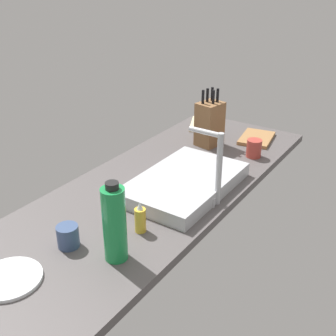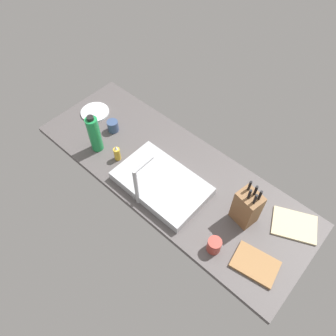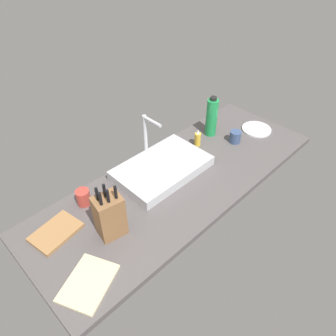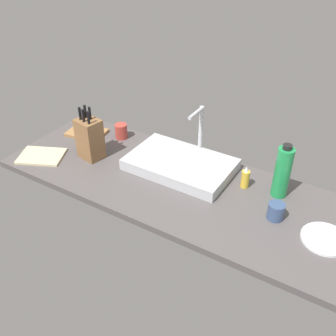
% 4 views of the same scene
% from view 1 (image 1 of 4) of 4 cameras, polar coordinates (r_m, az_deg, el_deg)
% --- Properties ---
extents(countertop_slab, '(1.84, 0.67, 0.04)m').
position_cam_1_polar(countertop_slab, '(1.86, -1.44, -2.76)').
color(countertop_slab, '#514C4C').
rests_on(countertop_slab, ground).
extents(sink_basin, '(0.55, 0.34, 0.06)m').
position_cam_1_polar(sink_basin, '(1.81, 2.24, -2.00)').
color(sink_basin, '#B7BABF').
rests_on(sink_basin, countertop_slab).
extents(faucet, '(0.06, 0.15, 0.30)m').
position_cam_1_polar(faucet, '(1.66, 6.36, 0.71)').
color(faucet, '#B7BABF').
rests_on(faucet, countertop_slab).
extents(knife_block, '(0.14, 0.13, 0.30)m').
position_cam_1_polar(knife_block, '(2.23, 5.56, 5.93)').
color(knife_block, brown).
rests_on(knife_block, countertop_slab).
extents(cutting_board, '(0.25, 0.19, 0.02)m').
position_cam_1_polar(cutting_board, '(2.36, 11.70, 3.91)').
color(cutting_board, '#9E7042').
rests_on(cutting_board, countertop_slab).
extents(soap_bottle, '(0.04, 0.04, 0.12)m').
position_cam_1_polar(soap_bottle, '(1.54, -3.72, -6.79)').
color(soap_bottle, gold).
rests_on(soap_bottle, countertop_slab).
extents(water_bottle, '(0.08, 0.08, 0.28)m').
position_cam_1_polar(water_bottle, '(1.37, -7.14, -7.37)').
color(water_bottle, '#1E8E47').
rests_on(water_bottle, countertop_slab).
extents(dinner_plate, '(0.20, 0.20, 0.01)m').
position_cam_1_polar(dinner_plate, '(1.43, -20.40, -13.66)').
color(dinner_plate, white).
rests_on(dinner_plate, countertop_slab).
extents(dish_towel, '(0.29, 0.26, 0.01)m').
position_cam_1_polar(dish_towel, '(2.53, 5.10, 5.80)').
color(dish_towel, beige).
rests_on(dish_towel, countertop_slab).
extents(coffee_mug, '(0.07, 0.07, 0.09)m').
position_cam_1_polar(coffee_mug, '(2.14, 11.38, 2.59)').
color(coffee_mug, '#B23D33').
rests_on(coffee_mug, countertop_slab).
extents(ceramic_cup, '(0.08, 0.08, 0.08)m').
position_cam_1_polar(ceramic_cup, '(1.50, -13.09, -8.88)').
color(ceramic_cup, '#384C75').
rests_on(ceramic_cup, countertop_slab).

